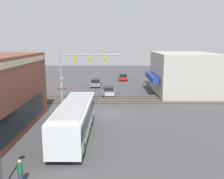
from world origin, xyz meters
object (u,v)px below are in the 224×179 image
object	(u,v)px
city_bus	(75,118)
crossing_signal	(62,88)
parked_car_silver	(109,91)
parked_car_red	(123,77)
parked_car_grey	(96,83)
pedestrian_by_lamp	(20,172)

from	to	relation	value
city_bus	crossing_signal	bearing A→B (deg)	17.01
city_bus	crossing_signal	distance (m)	11.57
crossing_signal	parked_car_silver	world-z (taller)	crossing_signal
crossing_signal	parked_car_red	world-z (taller)	crossing_signal
crossing_signal	parked_car_grey	bearing A→B (deg)	-13.16
city_bus	parked_car_grey	xyz separation A→B (m)	(25.50, -0.00, -0.99)
parked_car_grey	parked_car_red	xyz separation A→B (m)	(7.91, -5.40, -0.01)
pedestrian_by_lamp	parked_car_red	bearing A→B (deg)	-10.26
parked_car_grey	parked_car_red	world-z (taller)	parked_car_grey
crossing_signal	parked_car_silver	distance (m)	9.22
city_bus	crossing_signal	xyz separation A→B (m)	(11.04, 3.38, 0.61)
parked_car_grey	pedestrian_by_lamp	size ratio (longest dim) A/B	2.72
crossing_signal	pedestrian_by_lamp	size ratio (longest dim) A/B	2.35
city_bus	pedestrian_by_lamp	size ratio (longest dim) A/B	6.95
parked_car_silver	parked_car_red	size ratio (longest dim) A/B	1.01
city_bus	parked_car_silver	distance (m)	18.09
crossing_signal	parked_car_silver	bearing A→B (deg)	-41.20
city_bus	parked_car_silver	xyz separation A→B (m)	(17.87, -2.60, -1.02)
parked_car_silver	crossing_signal	bearing A→B (deg)	138.80
parked_car_silver	pedestrian_by_lamp	xyz separation A→B (m)	(-25.56, 4.64, 0.15)
city_bus	pedestrian_by_lamp	bearing A→B (deg)	165.17
parked_car_red	pedestrian_by_lamp	bearing A→B (deg)	169.74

